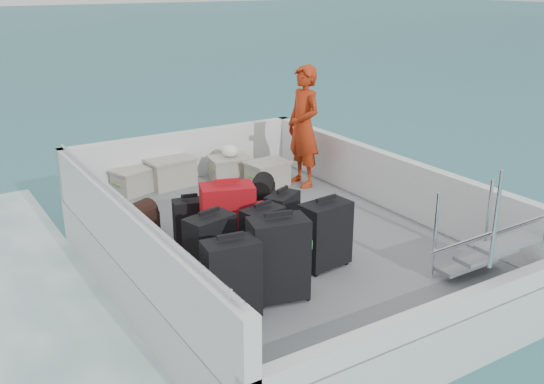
{
  "coord_description": "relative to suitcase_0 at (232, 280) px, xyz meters",
  "views": [
    {
      "loc": [
        -3.46,
        -5.5,
        3.43
      ],
      "look_at": [
        0.18,
        0.3,
        1.0
      ],
      "focal_mm": 40.0,
      "sensor_mm": 36.0,
      "label": 1
    }
  ],
  "objects": [
    {
      "name": "crate_3",
      "position": [
        2.13,
        2.86,
        -0.2
      ],
      "size": [
        0.59,
        0.44,
        0.33
      ],
      "primitive_type": "cube",
      "rotation": [
        0.0,
        0.0,
        0.12
      ],
      "color": "#ABA795",
      "rests_on": "deck"
    },
    {
      "name": "suitcase_7",
      "position": [
        1.23,
        1.09,
        -0.07
      ],
      "size": [
        0.48,
        0.41,
        0.59
      ],
      "primitive_type": "cube",
      "rotation": [
        0.0,
        0.0,
        0.5
      ],
      "color": "black",
      "rests_on": "deck"
    },
    {
      "name": "passenger",
      "position": [
        2.59,
        2.65,
        0.48
      ],
      "size": [
        0.43,
        0.64,
        1.7
      ],
      "primitive_type": "imported",
      "rotation": [
        0.0,
        0.0,
        -1.61
      ],
      "color": "red",
      "rests_on": "deck"
    },
    {
      "name": "duffel_2",
      "position": [
        1.62,
        2.16,
        -0.21
      ],
      "size": [
        0.51,
        0.53,
        0.32
      ],
      "primitive_type": null,
      "rotation": [
        0.0,
        0.0,
        0.89
      ],
      "color": "black",
      "rests_on": "deck"
    },
    {
      "name": "suitcase_3",
      "position": [
        0.52,
        0.06,
        0.03
      ],
      "size": [
        0.58,
        0.42,
        0.8
      ],
      "primitive_type": "cube",
      "rotation": [
        0.0,
        0.0,
        -0.23
      ],
      "color": "black",
      "rests_on": "deck"
    },
    {
      "name": "suitcase_8",
      "position": [
        1.32,
        1.54,
        -0.23
      ],
      "size": [
        0.72,
        0.51,
        0.27
      ],
      "primitive_type": "cube",
      "rotation": [
        0.0,
        0.0,
        1.48
      ],
      "color": "#A20C18",
      "rests_on": "deck"
    },
    {
      "name": "white_bag",
      "position": [
        1.79,
        3.34,
        0.06
      ],
      "size": [
        0.24,
        0.24,
        0.18
      ],
      "primitive_type": "ellipsoid",
      "color": "white",
      "rests_on": "crate_2"
    },
    {
      "name": "deck_fittings",
      "position": [
        1.64,
        1.07,
        0.01
      ],
      "size": [
        3.6,
        5.0,
        0.9
      ],
      "color": "silver",
      "rests_on": "deck"
    },
    {
      "name": "suitcase_6",
      "position": [
        1.28,
        0.38,
        -0.02
      ],
      "size": [
        0.53,
        0.35,
        0.7
      ],
      "primitive_type": "cube",
      "rotation": [
        0.0,
        0.0,
        0.1
      ],
      "color": "black",
      "rests_on": "deck"
    },
    {
      "name": "crate_1",
      "position": [
        0.96,
        3.59,
        -0.18
      ],
      "size": [
        0.67,
        0.49,
        0.38
      ],
      "primitive_type": "cube",
      "rotation": [
        0.0,
        0.0,
        0.1
      ],
      "color": "#ABA795",
      "rests_on": "deck"
    },
    {
      "name": "deck",
      "position": [
        1.29,
        1.39,
        -0.38
      ],
      "size": [
        3.3,
        4.7,
        0.02
      ],
      "primitive_type": "cube",
      "color": "slate",
      "rests_on": "ferry_hull"
    },
    {
      "name": "ground",
      "position": [
        1.29,
        1.39,
        -0.99
      ],
      "size": [
        160.0,
        160.0,
        0.0
      ],
      "primitive_type": "plane",
      "color": "#1B535F",
      "rests_on": "ground"
    },
    {
      "name": "crate_2",
      "position": [
        1.79,
        3.34,
        -0.2
      ],
      "size": [
        0.61,
        0.46,
        0.33
      ],
      "primitive_type": "cube",
      "rotation": [
        0.0,
        0.0,
        -0.16
      ],
      "color": "#ABA795",
      "rests_on": "deck"
    },
    {
      "name": "ferry_hull",
      "position": [
        1.29,
        1.39,
        -0.69
      ],
      "size": [
        3.6,
        5.0,
        0.6
      ],
      "primitive_type": "cube",
      "color": "silver",
      "rests_on": "ground"
    },
    {
      "name": "duffel_1",
      "position": [
        0.92,
        1.93,
        -0.21
      ],
      "size": [
        0.5,
        0.46,
        0.32
      ],
      "primitive_type": null,
      "rotation": [
        0.0,
        0.0,
        -0.49
      ],
      "color": "black",
      "rests_on": "deck"
    },
    {
      "name": "crate_0",
      "position": [
        0.42,
        3.59,
        -0.21
      ],
      "size": [
        0.61,
        0.51,
        0.32
      ],
      "primitive_type": "cube",
      "rotation": [
        0.0,
        0.0,
        0.32
      ],
      "color": "#ABA795",
      "rests_on": "deck"
    },
    {
      "name": "suitcase_4",
      "position": [
        0.76,
        0.74,
        -0.05
      ],
      "size": [
        0.46,
        0.32,
        0.63
      ],
      "primitive_type": "cube",
      "rotation": [
        0.0,
        0.0,
        0.18
      ],
      "color": "black",
      "rests_on": "deck"
    },
    {
      "name": "yellow_bag",
      "position": [
        2.09,
        3.59,
        -0.26
      ],
      "size": [
        0.28,
        0.26,
        0.22
      ],
      "primitive_type": "ellipsoid",
      "color": "yellow",
      "rests_on": "deck"
    },
    {
      "name": "suitcase_2",
      "position": [
        0.35,
        1.6,
        -0.1
      ],
      "size": [
        0.4,
        0.3,
        0.53
      ],
      "primitive_type": "cube",
      "rotation": [
        0.0,
        0.0,
        -0.25
      ],
      "color": "black",
      "rests_on": "deck"
    },
    {
      "name": "duffel_0",
      "position": [
        -0.09,
        2.09,
        -0.21
      ],
      "size": [
        0.53,
        0.47,
        0.32
      ],
      "primitive_type": null,
      "rotation": [
        0.0,
        0.0,
        0.48
      ],
      "color": "black",
      "rests_on": "deck"
    },
    {
      "name": "suitcase_0",
      "position": [
        0.0,
        0.0,
        0.0
      ],
      "size": [
        0.51,
        0.33,
        0.73
      ],
      "primitive_type": "cube",
      "rotation": [
        0.0,
        0.0,
        -0.14
      ],
      "color": "black",
      "rests_on": "deck"
    },
    {
      "name": "suitcase_5",
      "position": [
        0.61,
        1.21,
        0.02
      ],
      "size": [
        0.63,
        0.49,
        0.77
      ],
      "primitive_type": "cube",
      "rotation": [
        0.0,
        0.0,
        -0.33
      ],
      "color": "#A20C18",
      "rests_on": "deck"
    },
    {
      "name": "suitcase_1",
      "position": [
        0.14,
        0.68,
        -0.02
      ],
      "size": [
        0.51,
        0.37,
        0.69
      ],
      "primitive_type": "cube",
      "rotation": [
        0.0,
        0.0,
        0.23
      ],
      "color": "black",
      "rests_on": "deck"
    }
  ]
}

